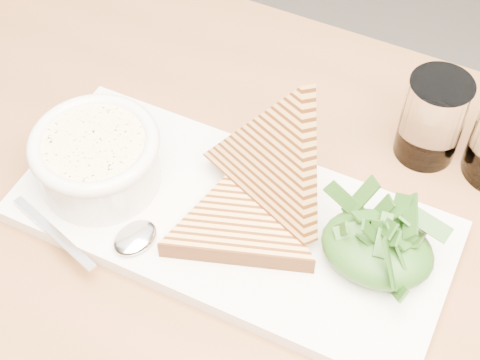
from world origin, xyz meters
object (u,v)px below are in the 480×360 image
at_px(table_top, 332,332).
at_px(glass_near, 432,119).
at_px(soup_bowl, 99,164).
at_px(platter, 232,221).

bearing_deg(table_top, glass_near, 85.50).
xyz_separation_m(table_top, glass_near, (0.02, 0.23, 0.07)).
relative_size(table_top, glass_near, 11.51).
bearing_deg(glass_near, soup_bowl, -146.86).
height_order(platter, glass_near, glass_near).
bearing_deg(soup_bowl, platter, 4.84).
xyz_separation_m(platter, glass_near, (0.15, 0.17, 0.04)).
relative_size(soup_bowl, glass_near, 1.22).
bearing_deg(soup_bowl, table_top, -9.71).
height_order(table_top, soup_bowl, soup_bowl).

